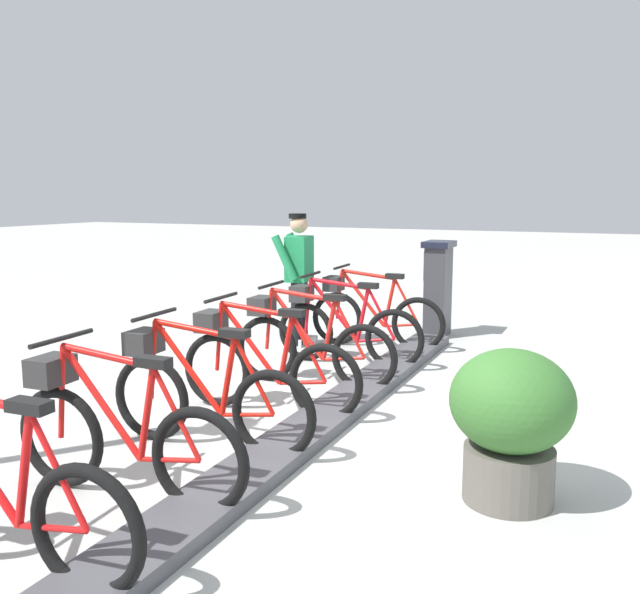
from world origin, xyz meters
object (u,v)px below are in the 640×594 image
object	(u,v)px
payment_kiosk	(438,287)
bike_docked_2	(307,343)
planter_bush	(511,418)
bike_docked_5	(117,432)
bike_docked_3	(262,365)
bike_docked_4	(201,393)
bike_docked_0	(371,313)
bike_docked_1	(343,327)
worker_near_rack	(299,274)

from	to	relation	value
payment_kiosk	bike_docked_2	xyz separation A→B (m)	(0.57, 2.87, -0.24)
payment_kiosk	planter_bush	world-z (taller)	payment_kiosk
bike_docked_5	bike_docked_3	bearing A→B (deg)	-90.00
payment_kiosk	bike_docked_4	world-z (taller)	payment_kiosk
bike_docked_3	bike_docked_5	size ratio (longest dim) A/B	1.00
payment_kiosk	bike_docked_0	size ratio (longest dim) A/B	0.74
bike_docked_2	bike_docked_4	bearing A→B (deg)	90.00
bike_docked_4	bike_docked_1	bearing A→B (deg)	-90.00
bike_docked_1	bike_docked_5	distance (m)	3.69
bike_docked_2	worker_near_rack	size ratio (longest dim) A/B	1.04
payment_kiosk	worker_near_rack	distance (m)	1.95
bike_docked_1	planter_bush	distance (m)	3.53
payment_kiosk	bike_docked_1	distance (m)	2.04
bike_docked_5	worker_near_rack	size ratio (longest dim) A/B	1.04
bike_docked_3	bike_docked_5	world-z (taller)	same
bike_docked_3	planter_bush	distance (m)	2.42
payment_kiosk	bike_docked_5	xyz separation A→B (m)	(0.57, 5.64, -0.24)
bike_docked_0	planter_bush	world-z (taller)	bike_docked_0
bike_docked_1	payment_kiosk	bearing A→B (deg)	-106.36
worker_near_rack	planter_bush	size ratio (longest dim) A/B	1.71
bike_docked_5	worker_near_rack	xyz separation A→B (m)	(0.88, -4.37, 0.48)
bike_docked_2	bike_docked_4	size ratio (longest dim) A/B	1.00
payment_kiosk	worker_near_rack	size ratio (longest dim) A/B	0.77
bike_docked_4	worker_near_rack	world-z (taller)	worker_near_rack
bike_docked_2	planter_bush	bearing A→B (deg)	141.42
bike_docked_5	worker_near_rack	world-z (taller)	worker_near_rack
payment_kiosk	bike_docked_4	size ratio (longest dim) A/B	0.74
bike_docked_1	bike_docked_4	world-z (taller)	same
planter_bush	bike_docked_1	bearing A→B (deg)	-50.38
bike_docked_3	worker_near_rack	distance (m)	2.71
bike_docked_2	bike_docked_0	bearing A→B (deg)	-90.00
bike_docked_2	bike_docked_3	distance (m)	0.92
bike_docked_4	worker_near_rack	xyz separation A→B (m)	(0.88, -3.44, 0.48)
payment_kiosk	bike_docked_2	bearing A→B (deg)	78.74
payment_kiosk	planter_bush	size ratio (longest dim) A/B	1.32
bike_docked_4	payment_kiosk	bearing A→B (deg)	-96.91
bike_docked_3	bike_docked_5	bearing A→B (deg)	90.00
bike_docked_2	planter_bush	world-z (taller)	bike_docked_2
worker_near_rack	bike_docked_1	bearing A→B (deg)	142.61
bike_docked_5	bike_docked_1	bearing A→B (deg)	-90.00
bike_docked_4	bike_docked_5	world-z (taller)	same
bike_docked_1	bike_docked_4	xyz separation A→B (m)	(0.00, 2.77, 0.00)
bike_docked_0	worker_near_rack	world-z (taller)	worker_near_rack
bike_docked_0	bike_docked_1	bearing A→B (deg)	90.00
bike_docked_0	planter_bush	xyz separation A→B (m)	(-2.25, 3.64, 0.11)
bike_docked_0	bike_docked_4	distance (m)	3.69
payment_kiosk	bike_docked_1	world-z (taller)	payment_kiosk
bike_docked_2	bike_docked_4	distance (m)	1.85
bike_docked_1	bike_docked_2	world-z (taller)	same
payment_kiosk	bike_docked_1	size ratio (longest dim) A/B	0.74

